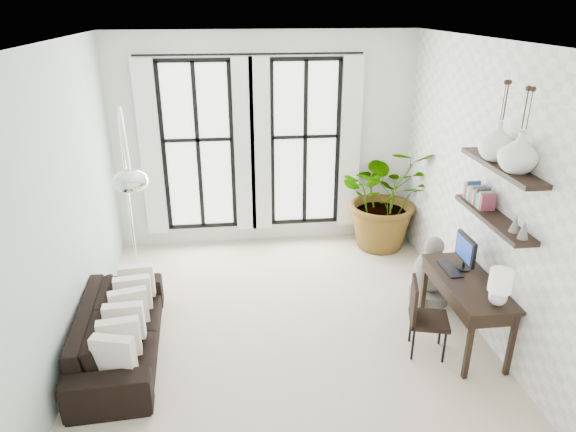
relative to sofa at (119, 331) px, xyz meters
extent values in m
plane|color=beige|center=(1.80, 0.26, -0.30)|extent=(5.00, 5.00, 0.00)
plane|color=white|center=(1.80, 0.26, 2.90)|extent=(5.00, 5.00, 0.00)
plane|color=#AEC2BB|center=(-0.45, 0.26, 1.30)|extent=(0.00, 5.00, 5.00)
plane|color=white|center=(4.05, 0.26, 1.30)|extent=(0.00, 5.00, 5.00)
plane|color=white|center=(1.80, 2.76, 1.30)|extent=(4.50, 0.00, 4.50)
cube|color=white|center=(0.80, 2.73, 1.25)|extent=(1.00, 0.02, 2.50)
cube|color=white|center=(0.12, 2.63, 1.25)|extent=(0.30, 0.04, 2.60)
cube|color=white|center=(1.48, 2.63, 1.25)|extent=(0.30, 0.04, 2.60)
cube|color=white|center=(2.40, 2.73, 1.25)|extent=(1.00, 0.02, 2.50)
cube|color=white|center=(1.72, 2.63, 1.25)|extent=(0.30, 0.04, 2.60)
cube|color=white|center=(3.08, 2.63, 1.25)|extent=(0.30, 0.04, 2.60)
cylinder|color=black|center=(1.60, 2.64, 2.58)|extent=(3.20, 0.03, 0.03)
cube|color=black|center=(3.91, -0.21, 1.20)|extent=(0.25, 1.30, 0.05)
cube|color=black|center=(3.91, -0.21, 1.75)|extent=(0.25, 1.30, 0.05)
cube|color=#DB5D36|center=(3.91, 0.34, 1.32)|extent=(0.16, 0.04, 0.18)
cube|color=#2F49A5|center=(3.91, 0.30, 1.32)|extent=(0.16, 0.04, 0.18)
cube|color=yellow|center=(3.91, 0.25, 1.32)|extent=(0.16, 0.04, 0.18)
cube|color=#30924A|center=(3.91, 0.21, 1.32)|extent=(0.16, 0.04, 0.18)
cube|color=purple|center=(3.91, 0.16, 1.32)|extent=(0.16, 0.04, 0.18)
cube|color=#FF8E38|center=(3.91, 0.12, 1.32)|extent=(0.16, 0.04, 0.18)
cube|color=#424242|center=(3.91, 0.07, 1.32)|extent=(0.16, 0.04, 0.18)
cube|color=#3AA9CB|center=(3.91, 0.03, 1.32)|extent=(0.16, 0.04, 0.18)
cube|color=tan|center=(3.91, -0.02, 1.32)|extent=(0.16, 0.04, 0.18)
cube|color=#87364B|center=(3.91, -0.06, 1.32)|extent=(0.16, 0.04, 0.18)
cone|color=slate|center=(3.91, -0.61, 1.32)|extent=(0.10, 0.10, 0.18)
cone|color=slate|center=(3.91, -0.76, 1.32)|extent=(0.10, 0.10, 0.18)
imported|color=black|center=(0.00, 0.00, 0.00)|extent=(0.91, 2.08, 0.60)
cube|color=silver|center=(0.10, -0.70, 0.20)|extent=(0.40, 0.12, 0.40)
cube|color=silver|center=(0.10, -0.42, 0.20)|extent=(0.40, 0.12, 0.40)
cube|color=silver|center=(0.10, -0.14, 0.20)|extent=(0.40, 0.12, 0.40)
cube|color=silver|center=(0.10, 0.14, 0.20)|extent=(0.40, 0.12, 0.40)
cube|color=silver|center=(0.10, 0.42, 0.20)|extent=(0.40, 0.12, 0.40)
cube|color=silver|center=(0.10, 0.70, 0.20)|extent=(0.40, 0.12, 0.40)
imported|color=#2D7228|center=(3.60, 2.30, 0.53)|extent=(1.49, 1.30, 1.66)
cube|color=black|center=(3.75, -0.21, 0.46)|extent=(0.56, 1.32, 0.04)
cube|color=black|center=(3.73, -0.21, 0.37)|extent=(0.51, 1.26, 0.12)
cube|color=black|center=(3.53, -0.82, 0.08)|extent=(0.05, 0.05, 0.73)
cube|color=black|center=(3.97, -0.82, 0.08)|extent=(0.05, 0.05, 0.73)
cube|color=black|center=(3.53, 0.40, 0.08)|extent=(0.05, 0.05, 0.73)
cube|color=black|center=(3.97, 0.40, 0.08)|extent=(0.05, 0.05, 0.73)
cube|color=black|center=(3.80, 0.04, 0.73)|extent=(0.04, 0.42, 0.30)
cube|color=navy|center=(3.78, 0.04, 0.73)|extent=(0.00, 0.36, 0.24)
cube|color=black|center=(3.65, 0.04, 0.49)|extent=(0.15, 0.40, 0.02)
sphere|color=silver|center=(3.80, -0.72, 0.57)|extent=(0.18, 0.18, 0.18)
cylinder|color=white|center=(3.80, -0.72, 0.76)|extent=(0.22, 0.22, 0.22)
cube|color=black|center=(3.29, -0.35, 0.11)|extent=(0.49, 0.49, 0.04)
cube|color=black|center=(3.12, -0.30, 0.33)|extent=(0.14, 0.40, 0.45)
cylinder|color=black|center=(3.13, -0.51, -0.11)|extent=(0.03, 0.03, 0.38)
cylinder|color=black|center=(3.46, -0.51, -0.11)|extent=(0.03, 0.03, 0.38)
cylinder|color=black|center=(3.13, -0.19, -0.11)|extent=(0.03, 0.03, 0.38)
cylinder|color=black|center=(3.46, -0.19, -0.11)|extent=(0.03, 0.03, 0.38)
cylinder|color=silver|center=(-0.10, 1.79, -0.25)|extent=(0.38, 0.38, 0.11)
cylinder|color=silver|center=(-0.10, 1.79, 0.28)|extent=(0.04, 0.04, 1.06)
ellipsoid|color=silver|center=(0.30, 0.05, 1.66)|extent=(0.34, 0.34, 0.22)
cylinder|color=slate|center=(3.71, 0.66, -0.22)|extent=(0.49, 0.49, 0.15)
ellipsoid|color=slate|center=(3.71, 0.66, 0.12)|extent=(0.44, 0.44, 0.54)
sphere|color=slate|center=(3.71, 0.66, 0.47)|extent=(0.25, 0.25, 0.25)
imported|color=white|center=(3.91, -0.46, 1.97)|extent=(0.37, 0.37, 0.38)
imported|color=white|center=(3.91, -0.06, 1.97)|extent=(0.37, 0.37, 0.38)
camera|label=1|loc=(1.25, -4.76, 3.24)|focal=32.00mm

